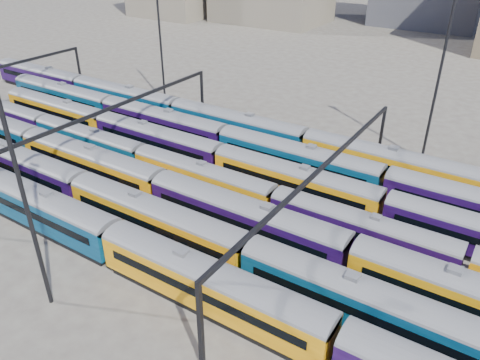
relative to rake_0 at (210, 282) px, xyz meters
The scene contains 13 objects.
ground 16.87m from the rake_0, 115.52° to the left, with size 500.00×500.00×0.00m, color #46403B.
rake_0 is the anchor object (origin of this frame).
rake_1 5.03m from the rake_0, 83.85° to the left, with size 132.00×3.22×5.43m.
rake_2 10.43m from the rake_0, 106.51° to the left, with size 113.09×3.31×5.59m.
rake_3 15.18m from the rake_0, 98.68° to the left, with size 117.45×2.87×4.82m.
rake_4 20.14m from the rake_0, 96.78° to the left, with size 105.95×3.10×5.23m.
rake_5 25.41m from the rake_0, 100.37° to the left, with size 111.93×3.28×5.53m.
rake_6 30.50m from the rake_0, 79.62° to the left, with size 157.84×3.30×5.56m.
gantry_1 31.27m from the rake_0, 151.09° to the left, with size 0.35×40.35×8.03m.
gantry_2 15.75m from the rake_0, 79.28° to the left, with size 0.35×40.35×8.03m.
mast_1 53.59m from the rake_0, 135.12° to the left, with size 1.40×0.50×25.60m.
mast_2 17.87m from the rake_0, 150.07° to the right, with size 1.40×0.50×25.60m.
mast_3 41.29m from the rake_0, 78.63° to the left, with size 1.40×0.50×25.60m.
Camera 1 is at (25.42, -38.63, 29.13)m, focal length 35.00 mm.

